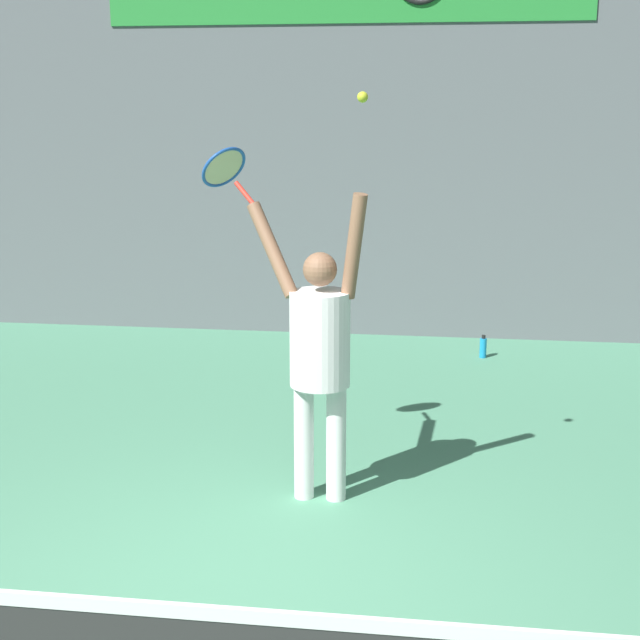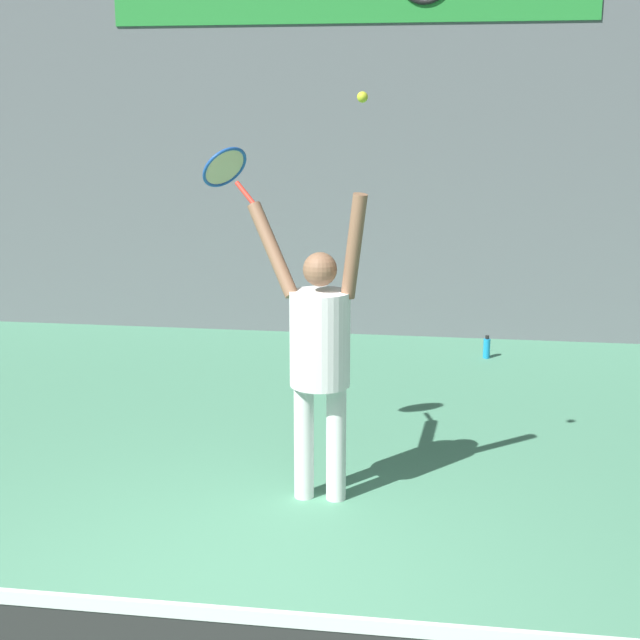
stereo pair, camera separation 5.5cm
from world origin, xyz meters
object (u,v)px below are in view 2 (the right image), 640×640
at_px(tennis_player, 319,347).
at_px(tennis_racket, 226,169).
at_px(tennis_ball, 362,97).
at_px(water_bottle, 487,348).

bearing_deg(tennis_player, tennis_racket, 149.19).
distance_m(tennis_player, tennis_racket, 1.35).
xyz_separation_m(tennis_ball, water_bottle, (0.96, 3.68, -2.48)).
distance_m(tennis_racket, water_bottle, 4.24).
xyz_separation_m(tennis_racket, water_bottle, (1.91, 3.20, -2.02)).
height_order(tennis_racket, water_bottle, tennis_racket).
distance_m(tennis_player, tennis_ball, 1.57).
height_order(tennis_ball, water_bottle, tennis_ball).
bearing_deg(tennis_ball, water_bottle, 75.38).
bearing_deg(tennis_ball, tennis_player, 165.35).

